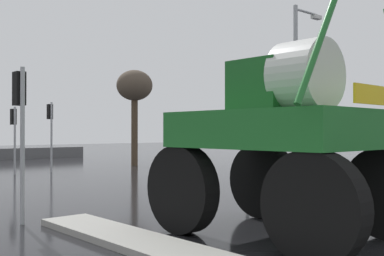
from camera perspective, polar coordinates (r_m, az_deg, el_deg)
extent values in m
plane|color=black|center=(19.89, -15.46, -7.00)|extent=(120.00, 120.00, 0.00)
cylinder|color=black|center=(10.66, -1.26, -7.42)|extent=(0.48, 1.98, 1.97)
cylinder|color=black|center=(12.73, 8.54, -6.27)|extent=(0.48, 1.98, 1.97)
cylinder|color=black|center=(8.44, 14.45, -9.26)|extent=(0.48, 1.98, 1.97)
cube|color=#1E6B28|center=(10.48, 10.87, -0.20)|extent=(3.46, 4.18, 0.78)
cube|color=#1A5B22|center=(10.79, 9.04, 4.96)|extent=(1.34, 1.39, 1.16)
cylinder|color=silver|center=(10.21, 13.57, 6.21)|extent=(1.51, 1.06, 1.49)
cylinder|color=#1E6B28|center=(8.31, 14.95, 9.47)|extent=(1.29, 0.15, 2.05)
cube|color=yellow|center=(9.42, 21.13, 3.76)|extent=(1.46, 0.07, 0.36)
cylinder|color=#A8AAAF|center=(12.29, -19.83, -2.02)|extent=(0.11, 0.11, 3.87)
cube|color=black|center=(12.53, -20.18, 4.49)|extent=(0.24, 0.32, 0.84)
sphere|color=red|center=(12.73, -20.49, 5.64)|extent=(0.17, 0.17, 0.17)
sphere|color=#3C2403|center=(12.70, -20.49, 4.43)|extent=(0.17, 0.17, 0.17)
sphere|color=black|center=(12.68, -20.49, 3.21)|extent=(0.17, 0.17, 0.17)
cylinder|color=#A8AAAF|center=(17.11, 6.71, -1.73)|extent=(0.11, 0.11, 3.79)
cube|color=black|center=(17.28, 6.18, 2.84)|extent=(0.24, 0.32, 0.84)
sphere|color=red|center=(17.43, 5.71, 3.70)|extent=(0.17, 0.17, 0.17)
sphere|color=#3C2403|center=(17.41, 5.72, 2.81)|extent=(0.17, 0.17, 0.17)
sphere|color=black|center=(17.40, 5.72, 1.92)|extent=(0.17, 0.17, 0.17)
cylinder|color=#A8AAAF|center=(26.58, -20.65, -1.45)|extent=(0.11, 0.11, 3.59)
cube|color=black|center=(26.79, -20.81, 1.28)|extent=(0.24, 0.32, 0.84)
sphere|color=red|center=(26.98, -20.95, 1.84)|extent=(0.17, 0.17, 0.17)
sphere|color=#3C2403|center=(26.97, -20.95, 1.27)|extent=(0.17, 0.17, 0.17)
sphere|color=black|center=(26.96, -20.95, 0.70)|extent=(0.17, 0.17, 0.17)
cylinder|color=#A8AAAF|center=(27.37, -16.64, -1.09)|extent=(0.11, 0.11, 3.92)
cube|color=black|center=(27.59, -16.82, 1.90)|extent=(0.24, 0.32, 0.84)
sphere|color=red|center=(27.77, -16.98, 2.45)|extent=(0.17, 0.17, 0.17)
sphere|color=#3C2403|center=(27.76, -16.98, 1.89)|extent=(0.17, 0.17, 0.17)
sphere|color=black|center=(27.75, -16.98, 1.33)|extent=(0.17, 0.17, 0.17)
cylinder|color=#A8AAAF|center=(19.63, 12.43, 3.76)|extent=(0.18, 0.18, 7.43)
cylinder|color=#A8AAAF|center=(20.79, 13.64, 13.48)|extent=(1.47, 0.10, 0.10)
cube|color=silver|center=(21.36, 14.81, 12.83)|extent=(0.50, 0.24, 0.16)
cylinder|color=#473828|center=(31.82, -6.97, -0.45)|extent=(0.44, 0.44, 4.54)
ellipsoid|color=brown|center=(31.97, -6.97, 5.15)|extent=(2.42, 2.42, 2.05)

